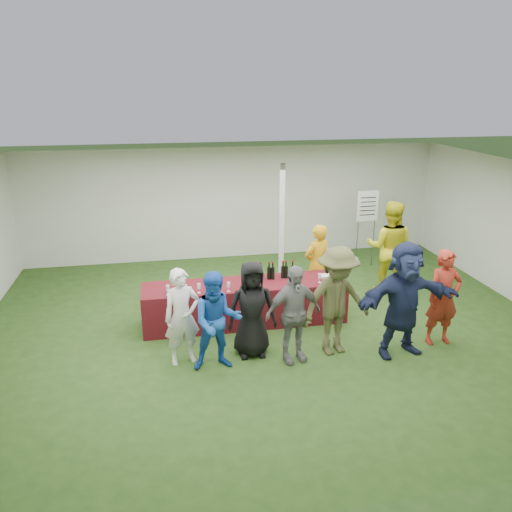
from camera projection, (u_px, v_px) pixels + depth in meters
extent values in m
plane|color=#284719|center=(269.00, 328.00, 8.79)|extent=(60.00, 60.00, 0.00)
plane|color=white|center=(234.00, 203.00, 12.06)|extent=(10.00, 0.00, 10.00)
plane|color=white|center=(360.00, 394.00, 4.64)|extent=(10.00, 0.00, 10.00)
plane|color=white|center=(270.00, 176.00, 7.91)|extent=(10.00, 10.00, 0.00)
cylinder|color=silver|center=(282.00, 235.00, 9.55)|extent=(0.10, 0.10, 2.70)
cube|color=maroon|center=(245.00, 303.00, 8.92)|extent=(3.60, 0.80, 0.75)
cylinder|color=black|center=(260.00, 274.00, 8.95)|extent=(0.07, 0.07, 0.22)
cylinder|color=black|center=(260.00, 266.00, 8.90)|extent=(0.03, 0.03, 0.08)
cylinder|color=maroon|center=(261.00, 263.00, 8.88)|extent=(0.03, 0.03, 0.02)
cylinder|color=black|center=(269.00, 273.00, 8.96)|extent=(0.07, 0.07, 0.22)
cylinder|color=black|center=(269.00, 265.00, 8.92)|extent=(0.03, 0.03, 0.08)
cylinder|color=maroon|center=(269.00, 263.00, 8.90)|extent=(0.03, 0.03, 0.02)
cylinder|color=black|center=(273.00, 273.00, 8.97)|extent=(0.07, 0.07, 0.22)
cylinder|color=black|center=(273.00, 265.00, 8.92)|extent=(0.03, 0.03, 0.08)
cylinder|color=maroon|center=(273.00, 263.00, 8.90)|extent=(0.03, 0.03, 0.02)
cylinder|color=black|center=(283.00, 272.00, 9.01)|extent=(0.07, 0.07, 0.22)
cylinder|color=black|center=(283.00, 264.00, 8.97)|extent=(0.03, 0.03, 0.08)
cylinder|color=maroon|center=(283.00, 262.00, 8.95)|extent=(0.03, 0.03, 0.02)
cylinder|color=black|center=(286.00, 272.00, 9.02)|extent=(0.07, 0.07, 0.22)
cylinder|color=black|center=(286.00, 264.00, 8.97)|extent=(0.03, 0.03, 0.08)
cylinder|color=maroon|center=(286.00, 262.00, 8.95)|extent=(0.03, 0.03, 0.02)
cylinder|color=black|center=(293.00, 272.00, 9.05)|extent=(0.07, 0.07, 0.22)
cylinder|color=black|center=(293.00, 264.00, 9.00)|extent=(0.03, 0.03, 0.08)
cylinder|color=maroon|center=(293.00, 261.00, 8.98)|extent=(0.03, 0.03, 0.02)
cylinder|color=silver|center=(168.00, 294.00, 8.35)|extent=(0.06, 0.06, 0.00)
cylinder|color=silver|center=(168.00, 292.00, 8.33)|extent=(0.01, 0.01, 0.07)
cylinder|color=silver|center=(168.00, 287.00, 8.31)|extent=(0.06, 0.06, 0.08)
cylinder|color=#40060C|center=(168.00, 289.00, 8.32)|extent=(0.05, 0.05, 0.02)
cylinder|color=silver|center=(186.00, 294.00, 8.36)|extent=(0.06, 0.06, 0.00)
cylinder|color=silver|center=(186.00, 292.00, 8.34)|extent=(0.01, 0.01, 0.07)
cylinder|color=silver|center=(185.00, 287.00, 8.32)|extent=(0.06, 0.06, 0.08)
cylinder|color=silver|center=(199.00, 293.00, 8.40)|extent=(0.06, 0.06, 0.00)
cylinder|color=silver|center=(199.00, 291.00, 8.39)|extent=(0.01, 0.01, 0.07)
cylinder|color=silver|center=(199.00, 286.00, 8.36)|extent=(0.06, 0.06, 0.08)
cylinder|color=#40060C|center=(199.00, 288.00, 8.37)|extent=(0.05, 0.05, 0.02)
cylinder|color=silver|center=(229.00, 291.00, 8.46)|extent=(0.06, 0.06, 0.00)
cylinder|color=silver|center=(229.00, 289.00, 8.45)|extent=(0.01, 0.01, 0.07)
cylinder|color=silver|center=(228.00, 285.00, 8.42)|extent=(0.06, 0.06, 0.08)
cylinder|color=#40060C|center=(229.00, 286.00, 8.43)|extent=(0.05, 0.05, 0.02)
cylinder|color=silver|center=(320.00, 282.00, 8.84)|extent=(0.06, 0.06, 0.00)
cylinder|color=silver|center=(320.00, 280.00, 8.83)|extent=(0.01, 0.01, 0.07)
cylinder|color=silver|center=(320.00, 276.00, 8.80)|extent=(0.06, 0.06, 0.08)
cylinder|color=silver|center=(168.00, 295.00, 8.32)|extent=(0.06, 0.06, 0.00)
cylinder|color=silver|center=(168.00, 293.00, 8.30)|extent=(0.01, 0.01, 0.07)
cylinder|color=silver|center=(168.00, 288.00, 8.28)|extent=(0.06, 0.06, 0.08)
cylinder|color=silver|center=(246.00, 276.00, 8.84)|extent=(0.07, 0.07, 0.20)
cylinder|color=silver|center=(246.00, 270.00, 8.81)|extent=(0.03, 0.03, 0.03)
cube|color=white|center=(326.00, 276.00, 9.11)|extent=(0.25, 0.18, 0.03)
cylinder|color=slate|center=(336.00, 277.00, 8.85)|extent=(0.26, 0.26, 0.18)
cylinder|color=slate|center=(357.00, 244.00, 11.61)|extent=(0.02, 0.02, 1.10)
cylinder|color=slate|center=(373.00, 243.00, 11.68)|extent=(0.02, 0.02, 1.10)
cube|color=white|center=(368.00, 206.00, 11.35)|extent=(0.50, 0.02, 0.70)
cube|color=black|center=(369.00, 198.00, 11.27)|extent=(0.36, 0.01, 0.02)
cube|color=black|center=(368.00, 202.00, 11.31)|extent=(0.36, 0.01, 0.02)
cube|color=black|center=(368.00, 206.00, 11.34)|extent=(0.36, 0.01, 0.02)
cube|color=black|center=(368.00, 210.00, 11.37)|extent=(0.36, 0.01, 0.02)
cube|color=black|center=(367.00, 215.00, 11.40)|extent=(0.36, 0.01, 0.02)
imported|color=orange|center=(317.00, 265.00, 9.55)|extent=(0.69, 0.58, 1.60)
imported|color=gold|center=(389.00, 247.00, 10.10)|extent=(1.15, 1.06, 1.90)
imported|color=white|center=(182.00, 317.00, 7.51)|extent=(0.62, 0.48, 1.52)
imported|color=#1C52B3|center=(217.00, 321.00, 7.35)|extent=(0.75, 0.58, 1.54)
imported|color=black|center=(252.00, 309.00, 7.73)|extent=(0.76, 0.50, 1.55)
imported|color=slate|center=(293.00, 314.00, 7.56)|extent=(0.97, 0.55, 1.56)
imported|color=#4A4B28|center=(337.00, 301.00, 7.75)|extent=(1.25, 0.87, 1.77)
imported|color=#1A2244|center=(404.00, 300.00, 7.70)|extent=(1.78, 0.75, 1.86)
imported|color=#9F281A|center=(443.00, 298.00, 8.07)|extent=(0.60, 0.41, 1.61)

